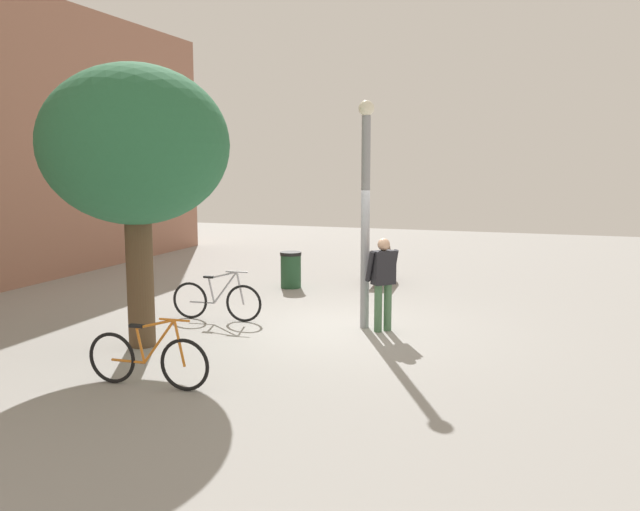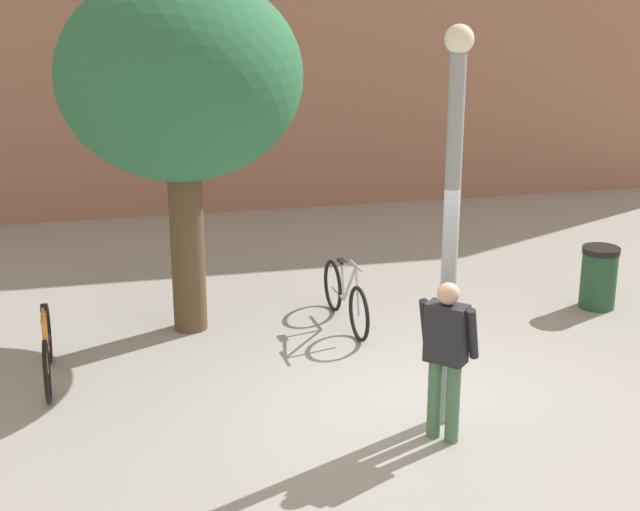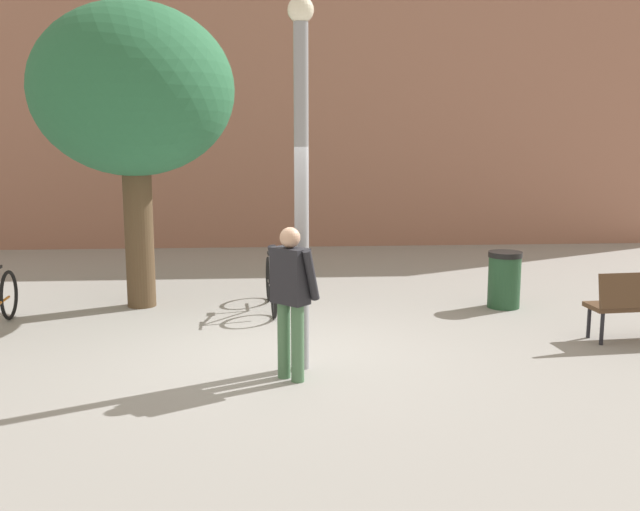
# 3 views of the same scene
# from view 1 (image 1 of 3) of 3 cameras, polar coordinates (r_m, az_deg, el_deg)

# --- Properties ---
(ground_plane) EXTENTS (36.00, 36.00, 0.00)m
(ground_plane) POSITION_cam_1_polar(r_m,az_deg,el_deg) (12.19, 1.46, -6.26)
(ground_plane) COLOR gray
(lamppost) EXTENTS (0.28, 0.28, 4.06)m
(lamppost) POSITION_cam_1_polar(r_m,az_deg,el_deg) (11.96, 3.89, 4.49)
(lamppost) COLOR gray
(lamppost) RESTS_ON ground_plane
(person_by_lamppost) EXTENTS (0.58, 0.58, 1.67)m
(person_by_lamppost) POSITION_cam_1_polar(r_m,az_deg,el_deg) (11.89, 5.40, -1.90)
(person_by_lamppost) COLOR #47704C
(person_by_lamppost) RESTS_ON ground_plane
(park_bench) EXTENTS (1.63, 0.61, 0.92)m
(park_bench) POSITION_cam_1_polar(r_m,az_deg,el_deg) (16.70, 5.21, -0.48)
(park_bench) COLOR #513823
(park_bench) RESTS_ON ground_plane
(plaza_tree) EXTENTS (2.98, 2.98, 4.53)m
(plaza_tree) POSITION_cam_1_polar(r_m,az_deg,el_deg) (11.10, -15.45, 8.87)
(plaza_tree) COLOR brown
(plaza_tree) RESTS_ON ground_plane
(bicycle_silver) EXTENTS (0.17, 1.81, 0.97)m
(bicycle_silver) POSITION_cam_1_polar(r_m,az_deg,el_deg) (12.91, -8.75, -3.79)
(bicycle_silver) COLOR black
(bicycle_silver) RESTS_ON ground_plane
(bicycle_orange) EXTENTS (0.11, 1.81, 0.97)m
(bicycle_orange) POSITION_cam_1_polar(r_m,az_deg,el_deg) (9.35, -14.40, -8.54)
(bicycle_orange) COLOR black
(bicycle_orange) RESTS_ON ground_plane
(trash_bin) EXTENTS (0.51, 0.51, 0.86)m
(trash_bin) POSITION_cam_1_polar(r_m,az_deg,el_deg) (16.03, -2.50, -1.21)
(trash_bin) COLOR #234C2D
(trash_bin) RESTS_ON ground_plane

